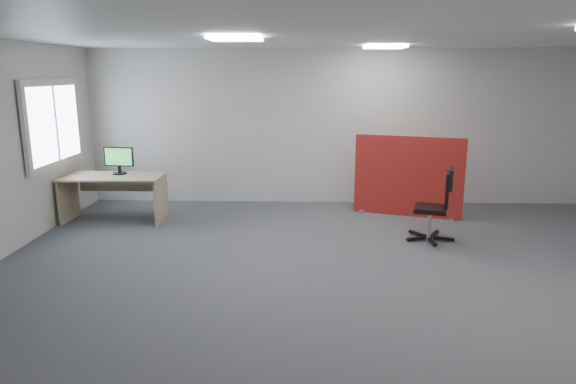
{
  "coord_description": "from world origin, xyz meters",
  "views": [
    {
      "loc": [
        -0.72,
        -5.55,
        2.28
      ],
      "look_at": [
        -0.88,
        -0.03,
        1.0
      ],
      "focal_mm": 32.0,
      "sensor_mm": 36.0,
      "label": 1
    }
  ],
  "objects_px": {
    "red_divider": "(408,177)",
    "second_desk": "(115,186)",
    "monitor_second": "(119,159)",
    "office_chair": "(439,201)"
  },
  "relations": [
    {
      "from": "red_divider",
      "to": "second_desk",
      "type": "distance_m",
      "value": 4.68
    },
    {
      "from": "monitor_second",
      "to": "office_chair",
      "type": "height_order",
      "value": "monitor_second"
    },
    {
      "from": "second_desk",
      "to": "office_chair",
      "type": "bearing_deg",
      "value": -10.41
    },
    {
      "from": "monitor_second",
      "to": "red_divider",
      "type": "bearing_deg",
      "value": 10.54
    },
    {
      "from": "office_chair",
      "to": "second_desk",
      "type": "bearing_deg",
      "value": -174.07
    },
    {
      "from": "second_desk",
      "to": "office_chair",
      "type": "relative_size",
      "value": 1.52
    },
    {
      "from": "red_divider",
      "to": "office_chair",
      "type": "xyz_separation_m",
      "value": [
        0.17,
        -1.28,
        -0.07
      ]
    },
    {
      "from": "office_chair",
      "to": "monitor_second",
      "type": "bearing_deg",
      "value": -175.1
    },
    {
      "from": "red_divider",
      "to": "monitor_second",
      "type": "bearing_deg",
      "value": -158.29
    },
    {
      "from": "second_desk",
      "to": "office_chair",
      "type": "height_order",
      "value": "office_chair"
    }
  ]
}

